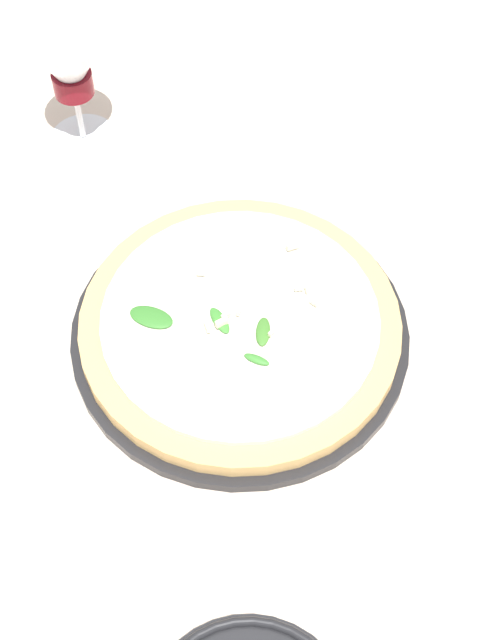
# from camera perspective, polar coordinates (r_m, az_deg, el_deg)

# --- Properties ---
(ground_plane) EXTENTS (6.00, 6.00, 0.00)m
(ground_plane) POSITION_cam_1_polar(r_m,az_deg,el_deg) (0.88, 0.32, -3.43)
(ground_plane) COLOR beige
(pizza_arugula_main) EXTENTS (0.34, 0.34, 0.05)m
(pizza_arugula_main) POSITION_cam_1_polar(r_m,az_deg,el_deg) (0.89, -0.01, -0.48)
(pizza_arugula_main) COLOR black
(pizza_arugula_main) RESTS_ON ground_plane
(wine_glass) EXTENTS (0.08, 0.08, 0.14)m
(wine_glass) POSITION_cam_1_polar(r_m,az_deg,el_deg) (1.04, -10.77, 15.28)
(wine_glass) COLOR white
(wine_glass) RESTS_ON ground_plane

